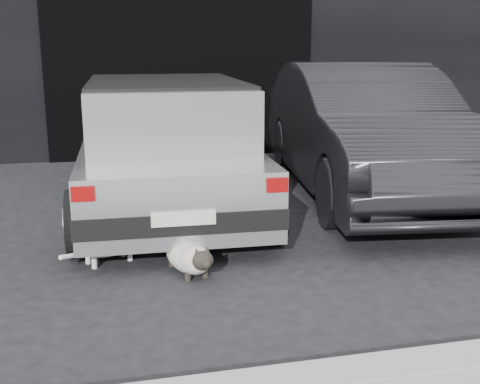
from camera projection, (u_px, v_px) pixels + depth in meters
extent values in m
plane|color=black|center=(136.00, 242.00, 5.33)|extent=(80.00, 80.00, 0.00)
cube|color=black|center=(182.00, 71.00, 9.00)|extent=(4.00, 0.10, 2.60)
cube|color=gray|center=(366.00, 377.00, 3.08)|extent=(18.00, 0.25, 0.12)
cube|color=#B8BBBE|center=(166.00, 166.00, 6.28)|extent=(1.78, 3.73, 0.58)
cube|color=#B8BBBE|center=(165.00, 112.00, 5.96)|extent=(1.54, 2.50, 0.58)
cube|color=black|center=(165.00, 112.00, 5.96)|extent=(1.54, 2.41, 0.47)
cube|color=black|center=(183.00, 223.00, 4.62)|extent=(1.66, 0.22, 0.17)
cube|color=black|center=(156.00, 146.00, 7.99)|extent=(1.66, 0.22, 0.17)
cube|color=silver|center=(184.00, 219.00, 4.53)|extent=(0.49, 0.03, 0.11)
cube|color=#8C0707|center=(83.00, 194.00, 4.34)|extent=(0.17, 0.03, 0.11)
cube|color=#8C0707|center=(277.00, 185.00, 4.61)|extent=(0.17, 0.03, 0.11)
cube|color=black|center=(164.00, 81.00, 5.89)|extent=(1.53, 2.26, 0.03)
cylinder|color=black|center=(80.00, 223.00, 4.92)|extent=(0.23, 0.57, 0.57)
cylinder|color=slate|center=(66.00, 224.00, 4.90)|extent=(0.03, 0.31, 0.31)
cylinder|color=black|center=(270.00, 213.00, 5.22)|extent=(0.23, 0.57, 0.57)
cylinder|color=slate|center=(282.00, 212.00, 5.24)|extent=(0.03, 0.31, 0.31)
cylinder|color=black|center=(93.00, 163.00, 7.39)|extent=(0.23, 0.57, 0.57)
cylinder|color=slate|center=(84.00, 163.00, 7.37)|extent=(0.03, 0.31, 0.31)
cylinder|color=black|center=(221.00, 158.00, 7.69)|extent=(0.23, 0.57, 0.57)
cylinder|color=slate|center=(230.00, 158.00, 7.71)|extent=(0.03, 0.31, 0.31)
imported|color=black|center=(365.00, 130.00, 6.89)|extent=(2.15, 4.70, 1.49)
ellipsoid|color=beige|center=(188.00, 257.00, 4.62)|extent=(0.41, 0.62, 0.22)
ellipsoid|color=beige|center=(195.00, 259.00, 4.49)|extent=(0.30, 0.30, 0.21)
ellipsoid|color=black|center=(203.00, 261.00, 4.35)|extent=(0.19, 0.18, 0.14)
sphere|color=black|center=(207.00, 265.00, 4.30)|extent=(0.06, 0.06, 0.06)
cone|color=black|center=(207.00, 250.00, 4.37)|extent=(0.07, 0.08, 0.08)
cone|color=black|center=(197.00, 252.00, 4.33)|extent=(0.07, 0.08, 0.08)
cylinder|color=black|center=(205.00, 273.00, 4.53)|extent=(0.05, 0.05, 0.07)
cylinder|color=black|center=(188.00, 276.00, 4.47)|extent=(0.05, 0.05, 0.07)
cylinder|color=black|center=(188.00, 259.00, 4.82)|extent=(0.05, 0.05, 0.07)
cylinder|color=black|center=(172.00, 262.00, 4.75)|extent=(0.05, 0.05, 0.07)
cylinder|color=black|center=(174.00, 249.00, 4.89)|extent=(0.21, 0.28, 0.09)
ellipsoid|color=silver|center=(108.00, 242.00, 4.82)|extent=(0.58, 0.44, 0.22)
ellipsoid|color=silver|center=(123.00, 237.00, 4.88)|extent=(0.29, 0.29, 0.19)
ellipsoid|color=white|center=(138.00, 225.00, 4.94)|extent=(0.18, 0.18, 0.13)
sphere|color=white|center=(144.00, 224.00, 4.98)|extent=(0.06, 0.06, 0.06)
cone|color=white|center=(134.00, 217.00, 4.95)|extent=(0.07, 0.07, 0.07)
cone|color=white|center=(138.00, 219.00, 4.89)|extent=(0.07, 0.07, 0.07)
cylinder|color=white|center=(123.00, 248.00, 4.98)|extent=(0.04, 0.04, 0.13)
cylinder|color=white|center=(130.00, 253.00, 4.88)|extent=(0.04, 0.04, 0.13)
cylinder|color=white|center=(88.00, 256.00, 4.81)|extent=(0.04, 0.04, 0.13)
cylinder|color=white|center=(94.00, 260.00, 4.70)|extent=(0.04, 0.04, 0.13)
cylinder|color=white|center=(75.00, 255.00, 4.67)|extent=(0.24, 0.22, 0.09)
ellipsoid|color=gray|center=(98.00, 243.00, 4.74)|extent=(0.23, 0.20, 0.09)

